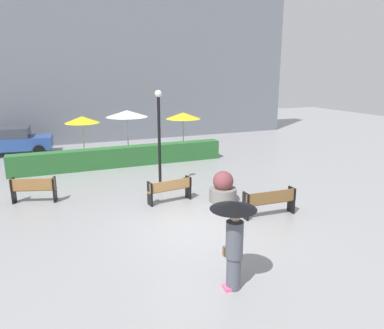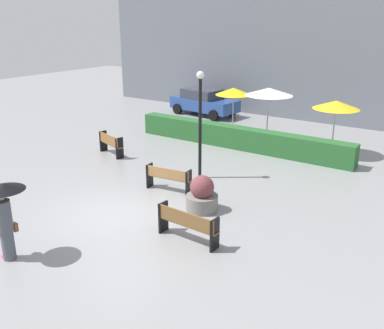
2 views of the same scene
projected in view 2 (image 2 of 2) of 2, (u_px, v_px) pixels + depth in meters
ground_plane at (117, 214)px, 13.56m from camera, size 60.00×60.00×0.00m
bench_far_left at (110, 143)px, 19.13m from camera, size 1.61×0.79×0.93m
bench_near_right at (187, 223)px, 11.81m from camera, size 1.89×0.45×0.90m
bench_mid_center at (168, 177)px, 15.20m from camera, size 1.72×0.58×0.86m
pedestrian_with_umbrella at (5, 210)px, 10.71m from camera, size 1.03×1.03×2.01m
planter_pot at (202, 196)px, 13.71m from camera, size 1.01×1.01×1.16m
lamp_post at (200, 114)px, 15.83m from camera, size 0.28×0.28×3.99m
patio_umbrella_yellow at (234, 91)px, 22.14m from camera, size 1.83×1.83×2.36m
patio_umbrella_white at (269, 92)px, 20.29m from camera, size 2.22×2.22×2.65m
patio_umbrella_yellow_far at (336, 105)px, 18.56m from camera, size 1.97×1.97×2.41m
hedge_strip at (239, 138)px, 20.13m from camera, size 10.61×0.70×0.99m
building_facade at (313, 17)px, 24.19m from camera, size 28.00×1.20×11.44m
parked_car at (204, 102)px, 26.77m from camera, size 4.37×2.35×1.57m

